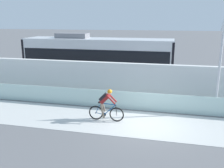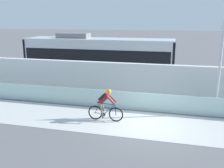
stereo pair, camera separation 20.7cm
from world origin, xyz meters
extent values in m
plane|color=slate|center=(0.00, 0.00, 0.00)|extent=(200.00, 200.00, 0.00)
cube|color=silver|center=(0.00, 0.00, 0.01)|extent=(32.00, 3.20, 0.01)
cube|color=silver|center=(0.00, 1.85, 0.50)|extent=(32.00, 0.05, 1.00)
cube|color=white|center=(0.00, 3.65, 1.13)|extent=(32.00, 0.36, 2.27)
cube|color=#595654|center=(0.00, 6.13, 0.00)|extent=(32.00, 0.08, 0.01)
cube|color=#595654|center=(0.00, 7.57, 0.00)|extent=(32.00, 0.08, 0.01)
cube|color=silver|center=(-4.34, 6.85, 1.90)|extent=(11.00, 2.50, 3.10)
cube|color=black|center=(-4.34, 6.85, 2.25)|extent=(10.56, 2.54, 1.04)
cube|color=#14724C|center=(-4.34, 6.85, 0.53)|extent=(10.78, 2.53, 0.28)
cube|color=slate|center=(-6.32, 6.85, 3.63)|extent=(2.40, 1.10, 0.36)
cube|color=#232326|center=(-7.86, 6.85, 0.36)|extent=(1.40, 1.88, 0.20)
cylinder|color=black|center=(-7.86, 6.13, 0.30)|extent=(0.60, 0.10, 0.60)
cylinder|color=black|center=(-7.86, 7.57, 0.30)|extent=(0.60, 0.10, 0.60)
cube|color=#232326|center=(-0.82, 6.85, 0.36)|extent=(1.40, 1.88, 0.20)
cylinder|color=black|center=(-0.82, 6.13, 0.30)|extent=(0.60, 0.10, 0.60)
cylinder|color=black|center=(-0.82, 7.57, 0.30)|extent=(0.60, 0.10, 0.60)
cube|color=black|center=(-9.79, 6.85, 1.90)|extent=(0.16, 2.54, 2.94)
cube|color=black|center=(1.11, 6.85, 1.90)|extent=(0.16, 2.54, 2.94)
torus|color=black|center=(-1.41, 0.00, 0.36)|extent=(0.72, 0.06, 0.72)
cylinder|color=#99999E|center=(-1.41, 0.00, 0.36)|extent=(0.07, 0.10, 0.07)
torus|color=black|center=(-2.46, 0.00, 0.36)|extent=(0.72, 0.06, 0.72)
cylinder|color=#99999E|center=(-2.46, 0.00, 0.36)|extent=(0.07, 0.10, 0.07)
cylinder|color=#144C8C|center=(-1.75, 0.00, 0.57)|extent=(0.60, 0.04, 0.58)
cylinder|color=#144C8C|center=(-2.13, 0.00, 0.59)|extent=(0.22, 0.04, 0.59)
cylinder|color=#144C8C|center=(-1.84, 0.00, 0.86)|extent=(0.76, 0.04, 0.07)
cylinder|color=#144C8C|center=(-2.25, 0.00, 0.33)|extent=(0.43, 0.03, 0.09)
cylinder|color=#144C8C|center=(-2.34, 0.00, 0.62)|extent=(0.27, 0.02, 0.53)
cylinder|color=black|center=(-1.44, 0.00, 0.60)|extent=(0.08, 0.03, 0.49)
cube|color=black|center=(-2.22, 0.00, 0.90)|extent=(0.24, 0.10, 0.05)
cylinder|color=black|center=(-1.46, 0.00, 0.95)|extent=(0.03, 0.58, 0.03)
cylinder|color=#262628|center=(-2.04, 0.00, 0.30)|extent=(0.18, 0.02, 0.18)
cube|color=maroon|center=(-2.00, 0.00, 1.11)|extent=(0.50, 0.28, 0.51)
cube|color=black|center=(-2.09, 0.00, 1.21)|extent=(0.38, 0.30, 0.38)
sphere|color=beige|center=(-1.76, 0.00, 1.46)|extent=(0.20, 0.20, 0.20)
sphere|color=orange|center=(-1.76, 0.00, 1.49)|extent=(0.23, 0.23, 0.23)
cylinder|color=maroon|center=(-1.64, -0.16, 1.12)|extent=(0.41, 0.08, 0.41)
cylinder|color=maroon|center=(-1.64, 0.16, 1.12)|extent=(0.41, 0.08, 0.41)
cylinder|color=#726656|center=(-2.11, -0.09, 0.55)|extent=(0.25, 0.11, 0.79)
cylinder|color=#726656|center=(-2.11, 0.09, 0.69)|extent=(0.25, 0.11, 0.52)
cylinder|color=gray|center=(3.40, 2.15, 0.10)|extent=(0.24, 0.24, 0.20)
cylinder|color=silver|center=(3.40, 2.15, 2.20)|extent=(0.12, 0.12, 4.20)
camera|label=1|loc=(1.02, -11.29, 4.87)|focal=40.75mm
camera|label=2|loc=(1.22, -11.24, 4.87)|focal=40.75mm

